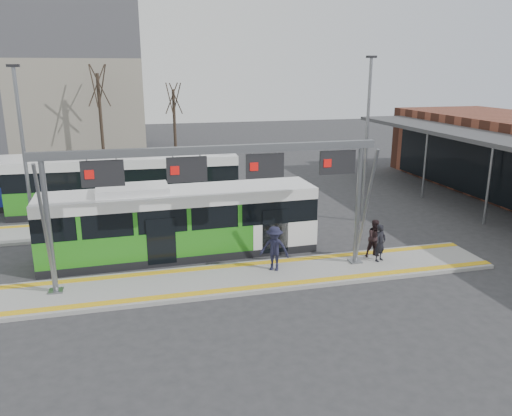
{
  "coord_description": "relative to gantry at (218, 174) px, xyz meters",
  "views": [
    {
      "loc": [
        -3.47,
        -17.94,
        8.1
      ],
      "look_at": [
        1.83,
        3.0,
        2.06
      ],
      "focal_mm": 35.0,
      "sensor_mm": 36.0,
      "label": 1
    }
  ],
  "objects": [
    {
      "name": "platform_main",
      "position": [
        0.35,
        -0.25,
        -4.22
      ],
      "size": [
        22.0,
        3.0,
        0.15
      ],
      "primitive_type": "cube",
      "color": "gray",
      "rests_on": "ground"
    },
    {
      "name": "lamp_east",
      "position": [
        9.03,
        5.94,
        0.32
      ],
      "size": [
        0.5,
        0.25,
        8.75
      ],
      "color": "slate",
      "rests_on": "ground"
    },
    {
      "name": "tree_mid",
      "position": [
        1.06,
        29.81,
        1.08
      ],
      "size": [
        1.4,
        1.4,
        7.1
      ],
      "color": "#382B21",
      "rests_on": "ground"
    },
    {
      "name": "ground",
      "position": [
        0.35,
        -0.25,
        -4.3
      ],
      "size": [
        120.0,
        120.0,
        0.0
      ],
      "primitive_type": "plane",
      "color": "#2D2D30",
      "rests_on": "ground"
    },
    {
      "name": "tactile_second",
      "position": [
        -3.65,
        8.9,
        -4.14
      ],
      "size": [
        20.0,
        0.35,
        0.02
      ],
      "color": "gold",
      "rests_on": "platform_second"
    },
    {
      "name": "tree_left",
      "position": [
        -5.47,
        27.66,
        2.36
      ],
      "size": [
        1.4,
        1.4,
        8.78
      ],
      "color": "#382B21",
      "rests_on": "ground"
    },
    {
      "name": "hero_bus",
      "position": [
        -1.21,
        3.13,
        -2.79
      ],
      "size": [
        12.06,
        2.85,
        3.3
      ],
      "rotation": [
        0.0,
        0.0,
        0.03
      ],
      "color": "black",
      "rests_on": "ground"
    },
    {
      "name": "lamp_west",
      "position": [
        -7.66,
        5.24,
        0.09
      ],
      "size": [
        0.5,
        0.25,
        8.29
      ],
      "color": "slate",
      "rests_on": "ground"
    },
    {
      "name": "apartment_block",
      "position": [
        -13.65,
        35.75,
        4.91
      ],
      "size": [
        24.5,
        12.5,
        18.4
      ],
      "color": "gray",
      "rests_on": "ground"
    },
    {
      "name": "passenger_b",
      "position": [
        6.95,
        0.42,
        -3.31
      ],
      "size": [
        0.82,
        0.64,
        1.68
      ],
      "primitive_type": "imported",
      "rotation": [
        0.0,
        0.0,
        0.01
      ],
      "color": "black",
      "rests_on": "platform_main"
    },
    {
      "name": "gantry",
      "position": [
        0.0,
        0.0,
        0.0
      ],
      "size": [
        13.0,
        1.68,
        5.2
      ],
      "color": "slate",
      "rests_on": "platform_main"
    },
    {
      "name": "tactile_main",
      "position": [
        0.35,
        -0.25,
        -4.14
      ],
      "size": [
        22.0,
        2.65,
        0.02
      ],
      "color": "gold",
      "rests_on": "platform_main"
    },
    {
      "name": "passenger_c",
      "position": [
        2.26,
        0.05,
        -3.22
      ],
      "size": [
        1.38,
        1.17,
        1.86
      ],
      "primitive_type": "imported",
      "rotation": [
        0.0,
        0.0,
        -0.49
      ],
      "color": "black",
      "rests_on": "platform_main"
    },
    {
      "name": "platform_second",
      "position": [
        -3.65,
        7.75,
        -4.22
      ],
      "size": [
        20.0,
        3.0,
        0.15
      ],
      "primitive_type": "cube",
      "color": "gray",
      "rests_on": "ground"
    },
    {
      "name": "bg_bus_green",
      "position": [
        -3.5,
        11.35,
        -2.71
      ],
      "size": [
        12.99,
        3.25,
        3.22
      ],
      "rotation": [
        0.0,
        0.0,
        -0.04
      ],
      "color": "black",
      "rests_on": "ground"
    },
    {
      "name": "passenger_a",
      "position": [
        6.93,
        -0.07,
        -3.34
      ],
      "size": [
        0.7,
        0.62,
        1.61
      ],
      "primitive_type": "imported",
      "rotation": [
        0.0,
        0.0,
        0.49
      ],
      "color": "black",
      "rests_on": "platform_main"
    }
  ]
}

